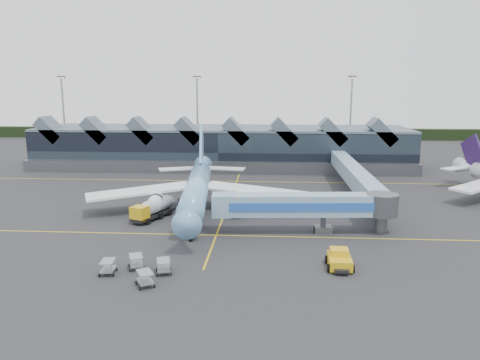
# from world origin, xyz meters

# --- Properties ---
(ground) EXTENTS (260.00, 260.00, 0.00)m
(ground) POSITION_xyz_m (0.00, 0.00, 0.00)
(ground) COLOR #272729
(ground) RESTS_ON ground
(taxi_stripes) EXTENTS (120.00, 60.00, 0.01)m
(taxi_stripes) POSITION_xyz_m (0.00, 10.00, 0.01)
(taxi_stripes) COLOR gold
(taxi_stripes) RESTS_ON ground
(tree_line_far) EXTENTS (260.00, 4.00, 4.00)m
(tree_line_far) POSITION_xyz_m (0.00, 110.00, 2.00)
(tree_line_far) COLOR black
(tree_line_far) RESTS_ON ground
(terminal) EXTENTS (90.00, 22.25, 12.52)m
(terminal) POSITION_xyz_m (-5.07, 47.35, 4.88)
(terminal) COLOR black
(terminal) RESTS_ON ground
(light_masts) EXTENTS (132.40, 42.56, 22.45)m
(light_masts) POSITION_xyz_m (21.00, 62.80, 12.49)
(light_masts) COLOR #999CA2
(light_masts) RESTS_ON ground
(main_airliner) EXTENTS (35.04, 40.50, 13.00)m
(main_airliner) POSITION_xyz_m (-4.44, 4.45, 3.82)
(main_airliner) COLOR #6FA4E1
(main_airliner) RESTS_ON ground
(jet_bridge) EXTENTS (24.89, 5.42, 5.41)m
(jet_bridge) POSITION_xyz_m (13.12, -5.81, 3.69)
(jet_bridge) COLOR #7AA8CB
(jet_bridge) RESTS_ON ground
(fuel_truck) EXTENTS (5.12, 8.60, 2.94)m
(fuel_truck) POSITION_xyz_m (-10.19, -0.64, 1.65)
(fuel_truck) COLOR black
(fuel_truck) RESTS_ON ground
(pushback_tug) EXTENTS (2.89, 4.48, 1.95)m
(pushback_tug) POSITION_xyz_m (14.65, -18.28, 0.88)
(pushback_tug) COLOR gold
(pushback_tug) RESTS_ON ground
(baggage_carts) EXTENTS (7.48, 6.83, 1.47)m
(baggage_carts) POSITION_xyz_m (-6.54, -21.84, 0.83)
(baggage_carts) COLOR #95989D
(baggage_carts) RESTS_ON ground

